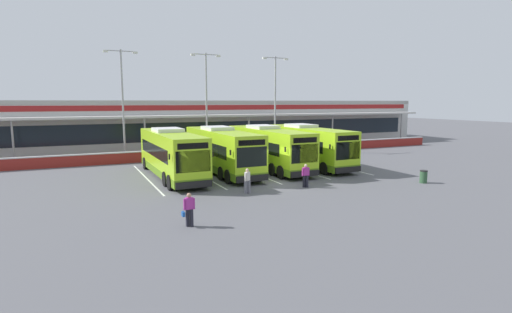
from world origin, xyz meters
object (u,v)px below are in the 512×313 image
Objects in this scene: coach_bus_right_centre at (306,146)px; litter_bin at (423,177)px; lamp_post_west at (123,97)px; lamp_post_centre at (206,98)px; pedestrian_with_handbag at (189,209)px; pedestrian_in_dark_coat at (247,180)px; lamp_post_east at (275,98)px; coach_bus_centre at (268,149)px; pedestrian_child at (306,175)px; coach_bus_leftmost at (171,154)px; coach_bus_left_centre at (221,151)px.

coach_bus_right_centre reaches higher than litter_bin.
lamp_post_centre is (8.55, -0.81, 0.00)m from lamp_post_west.
pedestrian_in_dark_coat is (5.26, 5.11, 0.02)m from pedestrian_with_handbag.
coach_bus_right_centre is 1.11× the size of lamp_post_centre.
pedestrian_in_dark_coat is 0.15× the size of lamp_post_east.
lamp_post_east is at bearing 54.17° from pedestrian_with_handbag.
coach_bus_centre is at bearing -78.69° from lamp_post_centre.
pedestrian_child is (-5.09, -8.05, -0.91)m from coach_bus_right_centre.
pedestrian_in_dark_coat is (3.13, -7.63, -0.91)m from coach_bus_leftmost.
litter_bin is (18.18, 2.68, -0.39)m from pedestrian_with_handbag.
pedestrian_in_dark_coat is at bearing -139.83° from coach_bus_right_centre.
coach_bus_right_centre is 7.51× the size of pedestrian_child.
coach_bus_leftmost is 1.11× the size of lamp_post_west.
pedestrian_child is at bearing -0.93° from pedestrian_in_dark_coat.
coach_bus_leftmost is at bearing -79.84° from lamp_post_west.
lamp_post_centre reaches higher than coach_bus_leftmost.
pedestrian_with_handbag is (-14.71, -13.08, -0.93)m from coach_bus_right_centre.
coach_bus_right_centre is 19.05m from lamp_post_west.
coach_bus_left_centre is at bearing -179.76° from coach_bus_right_centre.
coach_bus_left_centre is 7.51× the size of pedestrian_in_dark_coat.
coach_bus_centre is 16.22m from lamp_post_west.
coach_bus_right_centre reaches higher than pedestrian_in_dark_coat.
coach_bus_leftmost and coach_bus_centre have the same top height.
coach_bus_centre is 1.11× the size of lamp_post_east.
coach_bus_left_centre is at bearing 4.17° from coach_bus_leftmost.
lamp_post_east is (16.85, 23.34, 5.43)m from pedestrian_with_handbag.
coach_bus_leftmost is 1.11× the size of lamp_post_east.
lamp_post_centre reaches higher than pedestrian_in_dark_coat.
lamp_post_centre is (8.60, 23.58, 5.43)m from pedestrian_with_handbag.
coach_bus_right_centre is 9.57m from pedestrian_child.
lamp_post_centre is at bearing 69.97° from pedestrian_with_handbag.
coach_bus_leftmost is at bearing -144.22° from lamp_post_east.
coach_bus_leftmost is 12.66m from lamp_post_west.
pedestrian_child is 0.15× the size of lamp_post_east.
pedestrian_with_handbag is 10.85m from pedestrian_child.
lamp_post_centre is (3.34, 18.47, 5.42)m from pedestrian_in_dark_coat.
pedestrian_in_dark_coat is 4.35m from pedestrian_child.
pedestrian_with_handbag is 0.15× the size of lamp_post_east.
coach_bus_left_centre and coach_bus_centre have the same top height.
coach_bus_centre is 7.51× the size of pedestrian_child.
pedestrian_with_handbag is 29.30m from lamp_post_east.
lamp_post_west and lamp_post_centre have the same top height.
lamp_post_west is (-9.56, 19.35, 5.42)m from pedestrian_child.
coach_bus_centre is 11.67m from lamp_post_centre.
coach_bus_left_centre is at bearing -60.68° from lamp_post_west.
pedestrian_with_handbag is at bearing -152.34° from pedestrian_child.
pedestrian_in_dark_coat reaches higher than litter_bin.
lamp_post_east is at bearing 35.78° from coach_bus_leftmost.
coach_bus_right_centre is 12.40m from pedestrian_in_dark_coat.
lamp_post_centre is at bearing 79.76° from pedestrian_in_dark_coat.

